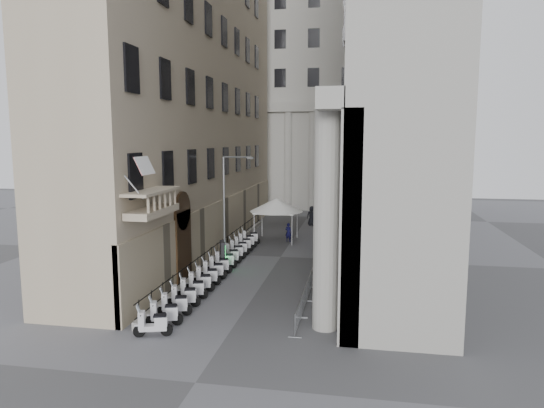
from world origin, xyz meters
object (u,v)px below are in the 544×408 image
(street_lamp, at_px, (227,198))
(pedestrian_b, at_px, (332,217))
(scooter_0, at_px, (154,336))
(info_kiosk, at_px, (223,256))
(pedestrian_a, at_px, (288,232))
(security_tent, at_px, (276,205))

(street_lamp, xyz_separation_m, pedestrian_b, (6.93, 14.42, -3.52))
(scooter_0, xyz_separation_m, info_kiosk, (-0.05, 11.30, 0.99))
(street_lamp, relative_size, info_kiosk, 3.85)
(pedestrian_a, distance_m, pedestrian_b, 9.02)
(scooter_0, height_order, pedestrian_a, pedestrian_a)
(security_tent, xyz_separation_m, street_lamp, (-2.60, -6.24, 1.34))
(security_tent, height_order, info_kiosk, security_tent)
(street_lamp, relative_size, pedestrian_b, 4.09)
(scooter_0, bearing_deg, pedestrian_b, -28.40)
(security_tent, relative_size, pedestrian_a, 2.82)
(pedestrian_a, bearing_deg, pedestrian_b, -95.02)
(street_lamp, bearing_deg, security_tent, 75.82)
(scooter_0, bearing_deg, security_tent, -21.54)
(security_tent, bearing_deg, street_lamp, -112.60)
(security_tent, xyz_separation_m, info_kiosk, (-1.92, -9.99, -2.12))
(street_lamp, distance_m, info_kiosk, 5.14)
(pedestrian_a, bearing_deg, info_kiosk, 88.63)
(pedestrian_b, bearing_deg, street_lamp, 60.39)
(pedestrian_b, bearing_deg, pedestrian_a, 65.12)
(scooter_0, xyz_separation_m, street_lamp, (-0.72, 15.05, 4.44))
(street_lamp, xyz_separation_m, pedestrian_a, (3.71, 6.00, -3.63))
(security_tent, relative_size, pedestrian_b, 2.49)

